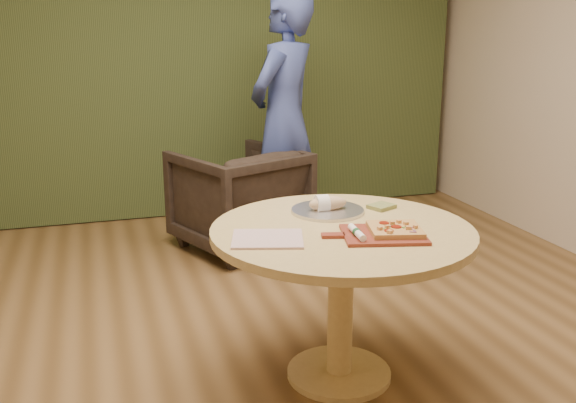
% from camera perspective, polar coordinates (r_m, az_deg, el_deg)
% --- Properties ---
extents(room_shell, '(5.04, 6.04, 2.84)m').
position_cam_1_polar(room_shell, '(2.81, 0.59, 10.65)').
color(room_shell, brown).
rests_on(room_shell, ground).
extents(curtain, '(4.80, 0.14, 2.78)m').
position_cam_1_polar(curtain, '(5.64, -8.70, 12.85)').
color(curtain, '#2E3B1B').
rests_on(curtain, ground).
extents(pedestal_table, '(1.20, 1.20, 0.75)m').
position_cam_1_polar(pedestal_table, '(2.96, 4.78, -4.92)').
color(pedestal_table, '#D6B66E').
rests_on(pedestal_table, ground).
extents(pizza_paddle, '(0.47, 0.36, 0.01)m').
position_cam_1_polar(pizza_paddle, '(2.81, 8.26, -2.93)').
color(pizza_paddle, maroon).
rests_on(pizza_paddle, pedestal_table).
extents(flatbread_pizza, '(0.27, 0.27, 0.04)m').
position_cam_1_polar(flatbread_pizza, '(2.83, 9.50, -2.44)').
color(flatbread_pizza, tan).
rests_on(flatbread_pizza, pizza_paddle).
extents(cutlery_roll, '(0.05, 0.20, 0.03)m').
position_cam_1_polar(cutlery_roll, '(2.75, 6.14, -2.74)').
color(cutlery_roll, white).
rests_on(cutlery_roll, pizza_paddle).
extents(newspaper, '(0.36, 0.32, 0.01)m').
position_cam_1_polar(newspaper, '(2.73, -1.83, -3.34)').
color(newspaper, white).
rests_on(newspaper, pedestal_table).
extents(serving_tray, '(0.36, 0.36, 0.02)m').
position_cam_1_polar(serving_tray, '(3.14, 3.54, -0.80)').
color(serving_tray, silver).
rests_on(serving_tray, pedestal_table).
extents(bread_roll, '(0.19, 0.09, 0.09)m').
position_cam_1_polar(bread_roll, '(3.13, 3.40, -0.18)').
color(bread_roll, '#D3B080').
rests_on(bread_roll, serving_tray).
extents(green_packet, '(0.15, 0.14, 0.02)m').
position_cam_1_polar(green_packet, '(3.23, 8.31, -0.44)').
color(green_packet, '#5A632C').
rests_on(green_packet, pedestal_table).
extents(armchair, '(1.05, 1.02, 0.84)m').
position_cam_1_polar(armchair, '(4.79, -4.36, 0.70)').
color(armchair, black).
rests_on(armchair, ground).
extents(person_standing, '(0.82, 0.80, 1.90)m').
position_cam_1_polar(person_standing, '(4.89, -0.36, 7.33)').
color(person_standing, '#364689').
rests_on(person_standing, ground).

